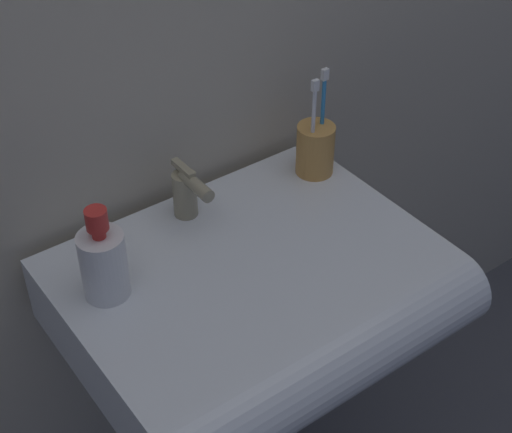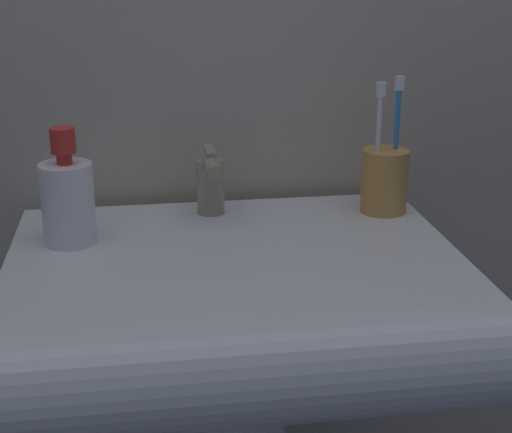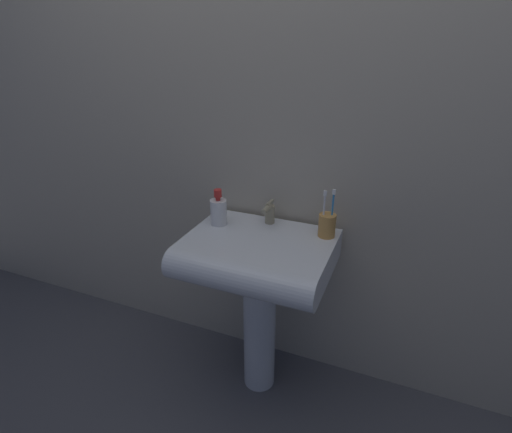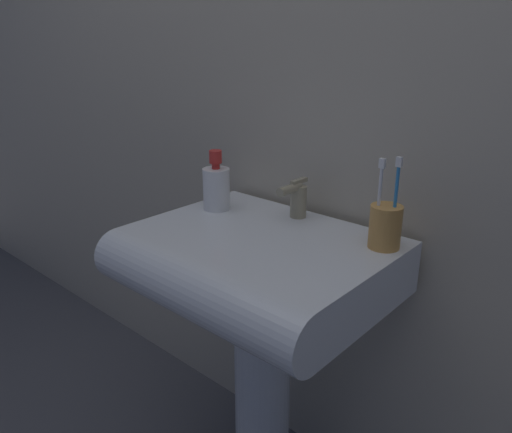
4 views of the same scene
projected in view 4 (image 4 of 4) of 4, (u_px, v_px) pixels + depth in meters
wall_back at (334, 24)px, 1.14m from camera, size 5.00×0.05×2.40m
sink_pedestal at (262, 393)px, 1.27m from camera, size 0.14×0.14×0.63m
sink_basin at (249, 266)px, 1.11m from camera, size 0.57×0.46×0.12m
faucet at (297, 198)px, 1.22m from camera, size 0.04×0.10×0.10m
toothbrush_cup at (385, 225)px, 1.04m from camera, size 0.07×0.07×0.20m
soap_bottle at (216, 187)px, 1.28m from camera, size 0.07×0.07×0.15m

